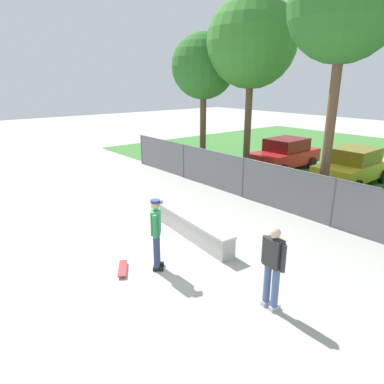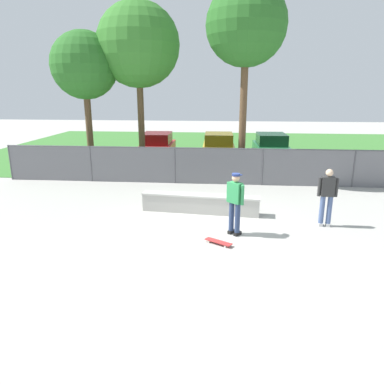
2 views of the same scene
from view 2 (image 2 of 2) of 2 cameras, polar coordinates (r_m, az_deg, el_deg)
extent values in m
plane|color=#ADAAA3|center=(10.94, 3.49, -6.17)|extent=(80.00, 80.00, 0.00)
cube|color=#3D7A33|center=(26.40, 4.59, 6.91)|extent=(31.51, 20.00, 0.02)
cube|color=#A8A59E|center=(12.41, 1.31, -1.98)|extent=(4.06, 0.84, 0.59)
cube|color=beige|center=(12.31, 1.32, -0.54)|extent=(4.10, 0.88, 0.06)
cube|color=black|center=(10.80, 6.29, -6.25)|extent=(0.25, 0.27, 0.10)
cube|color=black|center=(10.68, 7.23, -6.55)|extent=(0.25, 0.27, 0.10)
cylinder|color=navy|center=(10.60, 6.27, -3.84)|extent=(0.15, 0.15, 0.88)
cylinder|color=navy|center=(10.48, 7.22, -4.12)|extent=(0.15, 0.15, 0.88)
cube|color=#2D8C4C|center=(10.31, 6.88, -0.11)|extent=(0.43, 0.41, 0.60)
cylinder|color=#2D8C4C|center=(10.46, 5.78, 0.05)|extent=(0.10, 0.10, 0.58)
cylinder|color=#2D8C4C|center=(10.18, 7.99, -0.48)|extent=(0.10, 0.10, 0.58)
sphere|color=tan|center=(10.20, 6.96, 2.21)|extent=(0.22, 0.22, 0.22)
cylinder|color=navy|center=(10.18, 6.97, 2.76)|extent=(0.23, 0.23, 0.06)
cube|color=navy|center=(10.29, 7.41, 2.74)|extent=(0.23, 0.22, 0.02)
cube|color=red|center=(10.01, 4.21, -7.85)|extent=(0.79, 0.59, 0.02)
cube|color=#B2B2B7|center=(9.89, 5.55, -8.30)|extent=(0.12, 0.15, 0.02)
cube|color=#B2B2B7|center=(10.15, 2.90, -7.58)|extent=(0.12, 0.15, 0.02)
cylinder|color=silver|center=(9.84, 5.28, -8.65)|extent=(0.06, 0.05, 0.05)
cylinder|color=silver|center=(9.97, 5.80, -8.32)|extent=(0.06, 0.05, 0.05)
cylinder|color=silver|center=(10.10, 2.63, -7.92)|extent=(0.06, 0.05, 0.05)
cylinder|color=silver|center=(10.23, 3.17, -7.60)|extent=(0.06, 0.05, 0.05)
cylinder|color=#4C4C51|center=(18.97, -26.86, 4.22)|extent=(0.07, 0.07, 1.65)
cylinder|color=#4C4C51|center=(17.23, -15.74, 4.32)|extent=(0.07, 0.07, 1.65)
cylinder|color=#4C4C51|center=(16.26, -2.73, 4.24)|extent=(0.07, 0.07, 1.65)
cylinder|color=#4C4C51|center=(16.20, 11.10, 3.92)|extent=(0.07, 0.07, 1.65)
cylinder|color=#4C4C51|center=(17.06, 24.27, 3.40)|extent=(0.07, 0.07, 1.65)
cylinder|color=#4C4C51|center=(15.97, 4.23, 6.90)|extent=(19.51, 0.05, 0.05)
cube|color=slate|center=(16.12, 4.17, 4.11)|extent=(19.51, 0.01, 1.65)
cylinder|color=brown|center=(18.92, -15.92, 8.97)|extent=(0.32, 0.32, 4.04)
sphere|color=#286623|center=(18.84, -16.70, 18.70)|extent=(3.18, 3.18, 3.18)
cylinder|color=brown|center=(18.76, -8.03, 10.34)|extent=(0.32, 0.32, 4.68)
sphere|color=#337528|center=(18.80, -8.52, 22.08)|extent=(4.01, 4.01, 4.01)
cylinder|color=brown|center=(16.73, 8.04, 11.02)|extent=(0.32, 0.32, 5.46)
sphere|color=#286623|center=(16.88, 8.62, 24.76)|extent=(3.46, 3.46, 3.46)
cube|color=#B21E1E|center=(21.56, -5.60, 6.65)|extent=(1.90, 4.24, 0.70)
cube|color=#621010|center=(21.61, -5.59, 8.47)|extent=(1.65, 2.14, 0.64)
cylinder|color=black|center=(20.22, -3.64, 5.07)|extent=(0.24, 0.65, 0.64)
cylinder|color=black|center=(20.53, -8.65, 5.09)|extent=(0.24, 0.65, 0.64)
cylinder|color=black|center=(22.77, -2.81, 6.30)|extent=(0.24, 0.65, 0.64)
cylinder|color=black|center=(23.04, -7.29, 6.31)|extent=(0.24, 0.65, 0.64)
cube|color=gold|center=(21.30, 4.23, 6.57)|extent=(1.90, 4.24, 0.70)
cube|color=#776413|center=(21.35, 4.26, 8.41)|extent=(1.65, 2.14, 0.64)
cylinder|color=black|center=(20.10, 6.80, 4.93)|extent=(0.24, 0.65, 0.64)
cylinder|color=black|center=(20.09, 1.65, 5.02)|extent=(0.24, 0.65, 0.64)
cylinder|color=black|center=(22.66, 6.48, 6.17)|extent=(0.24, 0.65, 0.64)
cylinder|color=black|center=(22.65, 1.90, 6.26)|extent=(0.24, 0.65, 0.64)
cube|color=#1E6638|center=(21.58, 12.44, 6.36)|extent=(1.90, 4.24, 0.70)
cube|color=#10381E|center=(21.63, 12.49, 8.18)|extent=(1.65, 2.14, 0.64)
cylinder|color=black|center=(20.54, 15.40, 4.70)|extent=(0.24, 0.65, 0.64)
cylinder|color=black|center=(20.25, 10.39, 4.86)|extent=(0.24, 0.65, 0.64)
cylinder|color=black|center=(23.05, 14.15, 5.96)|extent=(0.24, 0.65, 0.64)
cylinder|color=black|center=(22.80, 9.67, 6.11)|extent=(0.24, 0.65, 0.64)
cube|color=beige|center=(12.01, 19.66, -4.79)|extent=(0.13, 0.27, 0.10)
cube|color=beige|center=(12.06, 20.68, -4.82)|extent=(0.13, 0.27, 0.10)
cylinder|color=#475B89|center=(11.83, 19.90, -2.62)|extent=(0.15, 0.15, 0.88)
cylinder|color=#475B89|center=(11.88, 20.94, -2.65)|extent=(0.15, 0.15, 0.88)
cube|color=#2D2D2D|center=(11.65, 20.77, 0.82)|extent=(0.39, 0.24, 0.60)
cylinder|color=#2D2D2D|center=(11.60, 19.56, 0.78)|extent=(0.10, 0.10, 0.58)
cylinder|color=#2D2D2D|center=(11.71, 21.95, 0.67)|extent=(0.10, 0.10, 0.58)
sphere|color=beige|center=(11.55, 20.98, 2.88)|extent=(0.22, 0.22, 0.22)
camera|label=1|loc=(8.97, 57.60, 11.59)|focal=32.40mm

